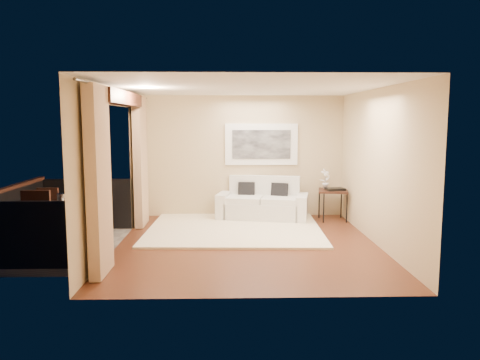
{
  "coord_description": "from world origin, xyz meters",
  "views": [
    {
      "loc": [
        -0.33,
        -7.96,
        2.15
      ],
      "look_at": [
        -0.11,
        0.65,
        1.05
      ],
      "focal_mm": 35.0,
      "sensor_mm": 36.0,
      "label": 1
    }
  ],
  "objects_px": {
    "balcony_chair_far": "(50,208)",
    "side_table": "(333,192)",
    "sofa": "(263,204)",
    "bistro_table": "(70,210)",
    "orchid": "(325,179)",
    "ice_bucket": "(62,199)",
    "balcony_chair_near": "(34,219)"
  },
  "relations": [
    {
      "from": "balcony_chair_far",
      "to": "ice_bucket",
      "type": "bearing_deg",
      "value": 131.61
    },
    {
      "from": "side_table",
      "to": "ice_bucket",
      "type": "height_order",
      "value": "ice_bucket"
    },
    {
      "from": "orchid",
      "to": "bistro_table",
      "type": "bearing_deg",
      "value": -157.98
    },
    {
      "from": "bistro_table",
      "to": "ice_bucket",
      "type": "distance_m",
      "value": 0.26
    },
    {
      "from": "orchid",
      "to": "balcony_chair_far",
      "type": "distance_m",
      "value": 5.63
    },
    {
      "from": "side_table",
      "to": "balcony_chair_near",
      "type": "relative_size",
      "value": 0.68
    },
    {
      "from": "bistro_table",
      "to": "side_table",
      "type": "bearing_deg",
      "value": 19.84
    },
    {
      "from": "orchid",
      "to": "ice_bucket",
      "type": "distance_m",
      "value": 5.38
    },
    {
      "from": "ice_bucket",
      "to": "side_table",
      "type": "bearing_deg",
      "value": 18.3
    },
    {
      "from": "orchid",
      "to": "ice_bucket",
      "type": "bearing_deg",
      "value": -159.59
    },
    {
      "from": "side_table",
      "to": "orchid",
      "type": "xyz_separation_m",
      "value": [
        -0.14,
        0.16,
        0.28
      ]
    },
    {
      "from": "orchid",
      "to": "bistro_table",
      "type": "distance_m",
      "value": 5.27
    },
    {
      "from": "balcony_chair_near",
      "to": "balcony_chair_far",
      "type": "bearing_deg",
      "value": 101.63
    },
    {
      "from": "orchid",
      "to": "balcony_chair_near",
      "type": "height_order",
      "value": "orchid"
    },
    {
      "from": "side_table",
      "to": "balcony_chair_far",
      "type": "relative_size",
      "value": 0.78
    },
    {
      "from": "sofa",
      "to": "bistro_table",
      "type": "relative_size",
      "value": 2.81
    },
    {
      "from": "sofa",
      "to": "orchid",
      "type": "xyz_separation_m",
      "value": [
        1.36,
        -0.0,
        0.56
      ]
    },
    {
      "from": "bistro_table",
      "to": "ice_bucket",
      "type": "height_order",
      "value": "ice_bucket"
    },
    {
      "from": "side_table",
      "to": "bistro_table",
      "type": "height_order",
      "value": "bistro_table"
    },
    {
      "from": "balcony_chair_near",
      "to": "sofa",
      "type": "bearing_deg",
      "value": 36.44
    },
    {
      "from": "ice_bucket",
      "to": "balcony_chair_near",
      "type": "bearing_deg",
      "value": -99.24
    },
    {
      "from": "balcony_chair_far",
      "to": "sofa",
      "type": "bearing_deg",
      "value": -158.91
    },
    {
      "from": "side_table",
      "to": "balcony_chair_near",
      "type": "distance_m",
      "value": 5.91
    },
    {
      "from": "balcony_chair_far",
      "to": "ice_bucket",
      "type": "relative_size",
      "value": 4.61
    },
    {
      "from": "balcony_chair_far",
      "to": "ice_bucket",
      "type": "xyz_separation_m",
      "value": [
        0.41,
        -0.5,
        0.25
      ]
    },
    {
      "from": "sofa",
      "to": "side_table",
      "type": "relative_size",
      "value": 2.86
    },
    {
      "from": "ice_bucket",
      "to": "balcony_chair_far",
      "type": "bearing_deg",
      "value": 129.09
    },
    {
      "from": "side_table",
      "to": "bistro_table",
      "type": "distance_m",
      "value": 5.33
    },
    {
      "from": "balcony_chair_far",
      "to": "balcony_chair_near",
      "type": "xyz_separation_m",
      "value": [
        0.27,
        -1.38,
        0.08
      ]
    },
    {
      "from": "balcony_chair_near",
      "to": "bistro_table",
      "type": "bearing_deg",
      "value": 69.44
    },
    {
      "from": "balcony_chair_far",
      "to": "side_table",
      "type": "bearing_deg",
      "value": -165.27
    },
    {
      "from": "balcony_chair_far",
      "to": "balcony_chair_near",
      "type": "bearing_deg",
      "value": 103.47
    }
  ]
}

